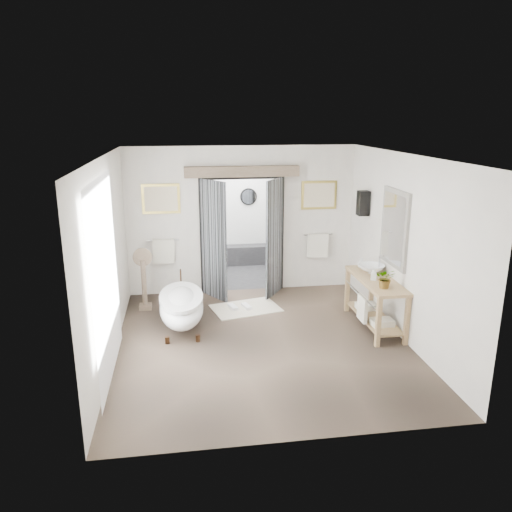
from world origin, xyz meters
The scene contains 13 objects.
ground_plane centered at (0.00, 0.00, 0.00)m, with size 5.00×5.00×0.00m, color brown.
room_shell centered at (-0.04, -0.12, 1.86)m, with size 4.52×5.02×2.91m.
shower_room centered at (0.00, 3.99, 0.91)m, with size 2.22×2.01×2.51m.
back_wall_dressing centered at (0.00, 2.32, 1.56)m, with size 3.82×0.75×2.52m.
clawfoot_tub centered at (-1.23, 0.75, 0.39)m, with size 0.72×1.62×0.79m.
vanity centered at (1.95, 0.32, 0.51)m, with size 0.57×1.60×0.85m.
pedestal_mirror centered at (-1.90, 1.72, 0.50)m, with size 0.34×0.22×1.16m.
rug centered at (-0.06, 1.45, 0.01)m, with size 1.20×0.80×0.01m, color beige.
slippers centered at (-0.18, 1.46, 0.04)m, with size 0.44×0.29×0.05m.
basin centered at (1.99, 0.63, 0.93)m, with size 0.45×0.45×0.15m, color white.
plant centered at (1.93, -0.13, 1.01)m, with size 0.29×0.25×0.32m, color gray.
soap_bottle_a centered at (1.90, 0.29, 0.95)m, with size 0.09×0.09×0.20m, color gray.
soap_bottle_b centered at (1.95, 0.98, 0.94)m, with size 0.14×0.14×0.17m, color gray.
Camera 1 is at (-1.15, -7.11, 3.46)m, focal length 35.00 mm.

